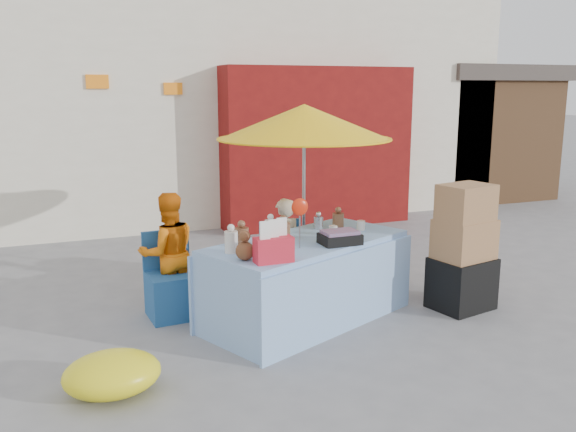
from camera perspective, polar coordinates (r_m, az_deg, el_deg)
name	(u,v)px	position (r m, az deg, el deg)	size (l,w,h in m)	color
ground	(288,335)	(5.79, -0.03, -11.07)	(80.00, 80.00, 0.00)	slate
backdrop	(172,45)	(12.74, -10.79, 15.48)	(14.00, 8.00, 7.80)	silver
market_table	(306,279)	(6.01, 1.71, -5.94)	(2.34, 1.75, 1.28)	#819ECF
chair_left	(172,292)	(6.26, -10.76, -6.99)	(0.51, 0.50, 0.85)	#1D4D87
chair_right	(288,278)	(6.59, 0.01, -5.80)	(0.51, 0.50, 0.85)	#1D4D87
vendor_orange	(168,253)	(6.28, -11.12, -3.44)	(0.61, 0.47, 1.25)	orange
vendor_beige	(284,248)	(6.63, -0.41, -3.03)	(0.40, 0.26, 1.10)	tan
umbrella	(304,123)	(6.67, 1.53, 8.73)	(1.90, 1.90, 2.09)	gray
box_stack	(463,252)	(6.52, 16.09, -3.27)	(0.68, 0.59, 1.31)	black
tarp_bundle	(112,374)	(4.88, -16.14, -14.02)	(0.73, 0.58, 0.33)	yellow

